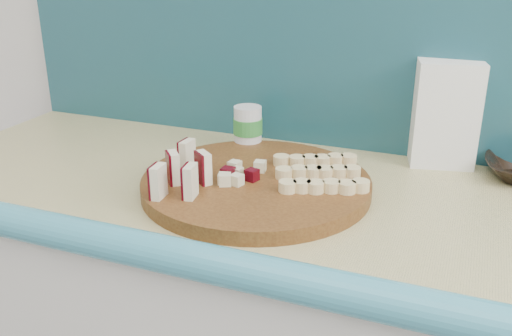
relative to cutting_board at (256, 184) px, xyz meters
name	(u,v)px	position (x,y,z in m)	size (l,w,h in m)	color
backsplash	(477,46)	(0.36, 0.31, 0.24)	(2.20, 0.02, 0.50)	teal
cutting_board	(256,184)	(0.00, 0.00, 0.00)	(0.44, 0.44, 0.03)	#42210E
apple_wedges	(182,170)	(-0.11, -0.08, 0.04)	(0.10, 0.18, 0.06)	beige
apple_chunks	(242,173)	(-0.03, -0.01, 0.02)	(0.07, 0.07, 0.02)	#EFE6BF
banana_slices	(319,173)	(0.11, 0.05, 0.02)	(0.20, 0.20, 0.02)	beige
flour_bag	(445,113)	(0.32, 0.29, 0.10)	(0.13, 0.09, 0.22)	white
canister	(248,129)	(-0.10, 0.20, 0.04)	(0.07, 0.07, 0.11)	silver
banana_peel	(263,166)	(-0.03, 0.12, -0.01)	(0.21, 0.18, 0.01)	gold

